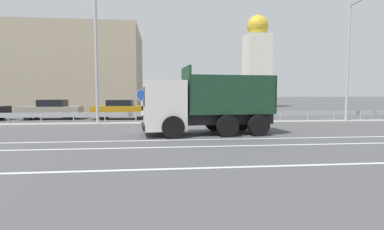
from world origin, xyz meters
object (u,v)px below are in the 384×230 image
at_px(parked_car_4, 122,109).
at_px(parked_car_5, 198,110).
at_px(dump_truck, 191,108).
at_px(street_lamp_2, 350,56).
at_px(street_lamp_1, 95,35).
at_px(parked_car_3, 51,109).
at_px(church_tower, 257,62).
at_px(median_road_sign, 143,106).

relative_size(parked_car_4, parked_car_5, 1.10).
height_order(dump_truck, street_lamp_2, street_lamp_2).
xyz_separation_m(street_lamp_1, parked_car_3, (-4.65, 5.62, -4.86)).
bearing_deg(church_tower, median_road_sign, -122.40).
xyz_separation_m(dump_truck, parked_car_3, (-10.09, 10.01, -0.54)).
distance_m(median_road_sign, parked_car_3, 9.21).
height_order(street_lamp_2, parked_car_3, street_lamp_2).
distance_m(dump_truck, parked_car_5, 9.86).
relative_size(parked_car_4, church_tower, 0.33).
relative_size(street_lamp_2, parked_car_5, 1.86).
distance_m(street_lamp_2, parked_car_3, 22.44).
distance_m(dump_truck, street_lamp_2, 12.53).
height_order(dump_truck, median_road_sign, dump_truck).
distance_m(parked_car_3, parked_car_4, 5.57).
relative_size(median_road_sign, parked_car_3, 0.51).
height_order(dump_truck, parked_car_4, dump_truck).
height_order(dump_truck, church_tower, church_tower).
xyz_separation_m(median_road_sign, parked_car_4, (-1.90, 4.90, -0.48)).
height_order(street_lamp_1, parked_car_5, street_lamp_1).
bearing_deg(street_lamp_2, parked_car_4, 161.88).
xyz_separation_m(parked_car_3, parked_car_4, (5.55, -0.48, -0.00)).
height_order(street_lamp_2, church_tower, church_tower).
xyz_separation_m(street_lamp_2, parked_car_4, (-15.83, 5.18, -3.80)).
bearing_deg(median_road_sign, parked_car_4, 111.23).
xyz_separation_m(street_lamp_2, parked_car_3, (-21.38, 5.66, -3.80)).
bearing_deg(street_lamp_1, parked_car_3, 129.62).
bearing_deg(dump_truck, parked_car_4, 20.59).
bearing_deg(parked_car_5, parked_car_3, -90.33).
bearing_deg(median_road_sign, parked_car_3, 144.16).
bearing_deg(parked_car_5, median_road_sign, -38.63).
height_order(street_lamp_1, street_lamp_2, street_lamp_1).
height_order(parked_car_3, parked_car_5, parked_car_3).
xyz_separation_m(median_road_sign, street_lamp_1, (-2.80, -0.23, 4.37)).
distance_m(dump_truck, street_lamp_1, 8.22).
bearing_deg(street_lamp_2, parked_car_3, 165.17).
bearing_deg(parked_car_5, street_lamp_2, 62.21).
relative_size(street_lamp_2, church_tower, 0.55).
bearing_deg(median_road_sign, dump_truck, -60.34).
height_order(median_road_sign, street_lamp_1, street_lamp_1).
height_order(street_lamp_1, parked_car_3, street_lamp_1).
bearing_deg(church_tower, dump_truck, -114.07).
height_order(parked_car_3, parked_car_4, parked_car_3).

